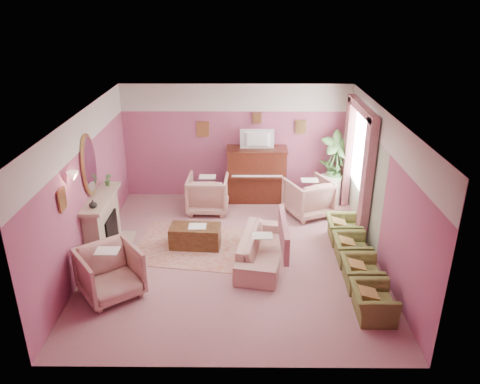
{
  "coord_description": "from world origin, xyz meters",
  "views": [
    {
      "loc": [
        0.17,
        -7.97,
        4.76
      ],
      "look_at": [
        0.11,
        0.4,
        1.18
      ],
      "focal_mm": 35.0,
      "sensor_mm": 36.0,
      "label": 1
    }
  ],
  "objects_px": {
    "floral_armchair_right": "(309,195)",
    "olive_chair_b": "(361,270)",
    "floral_armchair_front": "(110,270)",
    "floral_armchair_left": "(208,192)",
    "olive_chair_c": "(351,246)",
    "side_table": "(330,189)",
    "olive_chair_a": "(373,298)",
    "coffee_table": "(195,236)",
    "sofa": "(262,243)",
    "television": "(257,138)",
    "olive_chair_d": "(343,226)",
    "piano": "(257,175)"
  },
  "relations": [
    {
      "from": "side_table",
      "to": "sofa",
      "type": "bearing_deg",
      "value": -122.57
    },
    {
      "from": "piano",
      "to": "floral_armchair_front",
      "type": "xyz_separation_m",
      "value": [
        -2.56,
        -4.0,
        -0.17
      ]
    },
    {
      "from": "coffee_table",
      "to": "olive_chair_c",
      "type": "relative_size",
      "value": 1.31
    },
    {
      "from": "olive_chair_a",
      "to": "coffee_table",
      "type": "bearing_deg",
      "value": 144.11
    },
    {
      "from": "coffee_table",
      "to": "olive_chair_c",
      "type": "distance_m",
      "value": 3.07
    },
    {
      "from": "olive_chair_c",
      "to": "floral_armchair_left",
      "type": "bearing_deg",
      "value": 142.08
    },
    {
      "from": "olive_chair_b",
      "to": "side_table",
      "type": "relative_size",
      "value": 1.09
    },
    {
      "from": "television",
      "to": "olive_chair_d",
      "type": "bearing_deg",
      "value": -49.46
    },
    {
      "from": "floral_armchair_right",
      "to": "floral_armchair_front",
      "type": "relative_size",
      "value": 1.0
    },
    {
      "from": "floral_armchair_right",
      "to": "television",
      "type": "bearing_deg",
      "value": 146.14
    },
    {
      "from": "olive_chair_b",
      "to": "sofa",
      "type": "bearing_deg",
      "value": 154.59
    },
    {
      "from": "olive_chair_a",
      "to": "olive_chair_c",
      "type": "bearing_deg",
      "value": 90.0
    },
    {
      "from": "coffee_table",
      "to": "sofa",
      "type": "bearing_deg",
      "value": -22.9
    },
    {
      "from": "olive_chair_d",
      "to": "piano",
      "type": "bearing_deg",
      "value": 129.85
    },
    {
      "from": "side_table",
      "to": "olive_chair_b",
      "type": "bearing_deg",
      "value": -90.8
    },
    {
      "from": "television",
      "to": "floral_armchair_left",
      "type": "height_order",
      "value": "television"
    },
    {
      "from": "television",
      "to": "floral_armchair_right",
      "type": "bearing_deg",
      "value": -33.86
    },
    {
      "from": "coffee_table",
      "to": "olive_chair_d",
      "type": "relative_size",
      "value": 1.31
    },
    {
      "from": "floral_armchair_front",
      "to": "floral_armchair_left",
      "type": "bearing_deg",
      "value": 67.27
    },
    {
      "from": "floral_armchair_right",
      "to": "olive_chair_a",
      "type": "xyz_separation_m",
      "value": [
        0.55,
        -3.69,
        -0.15
      ]
    },
    {
      "from": "side_table",
      "to": "piano",
      "type": "bearing_deg",
      "value": 174.37
    },
    {
      "from": "floral_armchair_right",
      "to": "olive_chair_c",
      "type": "distance_m",
      "value": 2.13
    },
    {
      "from": "olive_chair_c",
      "to": "side_table",
      "type": "height_order",
      "value": "side_table"
    },
    {
      "from": "floral_armchair_right",
      "to": "olive_chair_b",
      "type": "distance_m",
      "value": 2.93
    },
    {
      "from": "floral_armchair_right",
      "to": "olive_chair_d",
      "type": "height_order",
      "value": "floral_armchair_right"
    },
    {
      "from": "floral_armchair_front",
      "to": "olive_chair_a",
      "type": "relative_size",
      "value": 1.26
    },
    {
      "from": "piano",
      "to": "television",
      "type": "relative_size",
      "value": 1.75
    },
    {
      "from": "floral_armchair_front",
      "to": "coffee_table",
      "type": "bearing_deg",
      "value": 52.62
    },
    {
      "from": "olive_chair_c",
      "to": "floral_armchair_right",
      "type": "bearing_deg",
      "value": 105.08
    },
    {
      "from": "olive_chair_a",
      "to": "olive_chair_b",
      "type": "relative_size",
      "value": 1.0
    },
    {
      "from": "floral_armchair_left",
      "to": "olive_chair_c",
      "type": "bearing_deg",
      "value": -37.92
    },
    {
      "from": "olive_chair_b",
      "to": "olive_chair_c",
      "type": "xyz_separation_m",
      "value": [
        0.0,
        0.82,
        0.0
      ]
    },
    {
      "from": "television",
      "to": "olive_chair_a",
      "type": "height_order",
      "value": "television"
    },
    {
      "from": "floral_armchair_right",
      "to": "olive_chair_b",
      "type": "relative_size",
      "value": 1.26
    },
    {
      "from": "floral_armchair_right",
      "to": "side_table",
      "type": "height_order",
      "value": "floral_armchair_right"
    },
    {
      "from": "floral_armchair_front",
      "to": "olive_chair_b",
      "type": "distance_m",
      "value": 4.3
    },
    {
      "from": "floral_armchair_right",
      "to": "olive_chair_a",
      "type": "height_order",
      "value": "floral_armchair_right"
    },
    {
      "from": "floral_armchair_front",
      "to": "floral_armchair_right",
      "type": "bearing_deg",
      "value": 40.29
    },
    {
      "from": "olive_chair_a",
      "to": "side_table",
      "type": "height_order",
      "value": "side_table"
    },
    {
      "from": "coffee_table",
      "to": "floral_armchair_left",
      "type": "relative_size",
      "value": 1.04
    },
    {
      "from": "sofa",
      "to": "floral_armchair_right",
      "type": "distance_m",
      "value": 2.36
    },
    {
      "from": "floral_armchair_right",
      "to": "side_table",
      "type": "bearing_deg",
      "value": 47.74
    },
    {
      "from": "olive_chair_a",
      "to": "side_table",
      "type": "relative_size",
      "value": 1.09
    },
    {
      "from": "floral_armchair_left",
      "to": "olive_chair_b",
      "type": "xyz_separation_m",
      "value": [
        2.88,
        -3.06,
        -0.15
      ]
    },
    {
      "from": "olive_chair_c",
      "to": "side_table",
      "type": "xyz_separation_m",
      "value": [
        0.05,
        2.72,
        0.02
      ]
    },
    {
      "from": "olive_chair_c",
      "to": "olive_chair_d",
      "type": "height_order",
      "value": "same"
    },
    {
      "from": "olive_chair_a",
      "to": "olive_chair_c",
      "type": "relative_size",
      "value": 1.0
    },
    {
      "from": "television",
      "to": "floral_armchair_right",
      "type": "distance_m",
      "value": 1.81
    },
    {
      "from": "sofa",
      "to": "olive_chair_d",
      "type": "bearing_deg",
      "value": 26.23
    },
    {
      "from": "olive_chair_d",
      "to": "side_table",
      "type": "bearing_deg",
      "value": 88.5
    }
  ]
}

